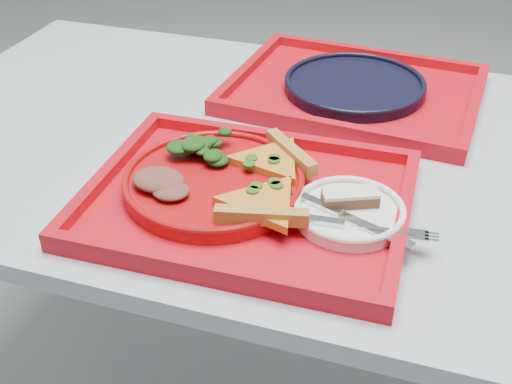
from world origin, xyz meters
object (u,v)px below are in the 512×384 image
at_px(dinner_plate, 214,184).
at_px(dessert_bar, 350,197).
at_px(tray_main, 248,203).
at_px(navy_plate, 354,87).
at_px(tray_far, 354,93).

height_order(dinner_plate, dessert_bar, dessert_bar).
height_order(tray_main, navy_plate, navy_plate).
bearing_deg(navy_plate, tray_main, -101.26).
bearing_deg(tray_main, navy_plate, 77.66).
bearing_deg(dinner_plate, tray_main, -10.30).
distance_m(tray_main, dinner_plate, 0.06).
height_order(navy_plate, dessert_bar, dessert_bar).
relative_size(tray_far, dinner_plate, 1.73).
relative_size(navy_plate, dessert_bar, 3.19).
bearing_deg(navy_plate, dinner_plate, -109.15).
bearing_deg(dessert_bar, tray_main, 161.88).
relative_size(dinner_plate, navy_plate, 1.00).
xyz_separation_m(tray_far, dessert_bar, (0.06, -0.38, 0.03)).
xyz_separation_m(tray_far, dinner_plate, (-0.13, -0.38, 0.02)).
xyz_separation_m(dinner_plate, dessert_bar, (0.20, 0.00, 0.02)).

